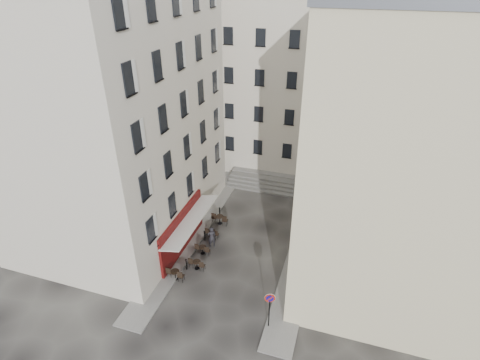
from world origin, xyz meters
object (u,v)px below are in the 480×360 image
at_px(no_parking_sign, 270,304).
at_px(bistro_table_a, 175,274).
at_px(bistro_table_b, 197,264).
at_px(pedestrian, 212,237).

xyz_separation_m(no_parking_sign, bistro_table_a, (-7.27, 1.99, -1.51)).
bearing_deg(bistro_table_b, pedestrian, 87.62).
bearing_deg(pedestrian, bistro_table_b, 55.55).
relative_size(no_parking_sign, bistro_table_a, 2.10).
height_order(bistro_table_b, pedestrian, pedestrian).
bearing_deg(bistro_table_a, no_parking_sign, -15.32).
height_order(bistro_table_a, bistro_table_b, bistro_table_a).
relative_size(bistro_table_a, pedestrian, 0.73).
xyz_separation_m(bistro_table_a, pedestrian, (1.15, 4.16, 0.43)).
bearing_deg(pedestrian, bistro_table_a, 42.53).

